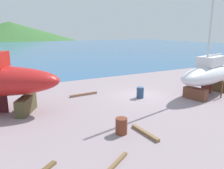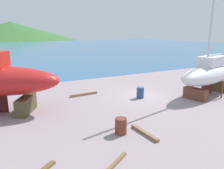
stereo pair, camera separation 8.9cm
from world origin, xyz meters
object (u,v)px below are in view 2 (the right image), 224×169
object	(u,v)px
barrel_ochre	(140,93)
worker	(18,81)
sailboat_large_starboard	(208,74)
barrel_blue_faded	(216,70)
barrel_by_slipway	(121,126)

from	to	relation	value
barrel_ochre	worker	bearing A→B (deg)	137.88
worker	barrel_ochre	xyz separation A→B (m)	(8.72, -7.88, -0.40)
worker	barrel_ochre	bearing A→B (deg)	-124.91
worker	sailboat_large_starboard	bearing A→B (deg)	-117.01
barrel_ochre	barrel_blue_faded	bearing A→B (deg)	16.54
worker	barrel_blue_faded	distance (m)	24.34
worker	barrel_blue_faded	size ratio (longest dim) A/B	1.84
barrel_by_slipway	barrel_ochre	world-z (taller)	barrel_ochre
worker	barrel_by_slipway	bearing A→B (deg)	-155.96
sailboat_large_starboard	barrel_ochre	xyz separation A→B (m)	(-5.75, 1.95, -1.42)
sailboat_large_starboard	barrel_by_slipway	distance (m)	11.09
barrel_ochre	barrel_by_slipway	bearing A→B (deg)	-133.71
sailboat_large_starboard	worker	xyz separation A→B (m)	(-14.47, 9.84, -1.02)
worker	barrel_by_slipway	distance (m)	13.50
barrel_blue_faded	barrel_by_slipway	xyz separation A→B (m)	(-20.21, -9.61, 0.00)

